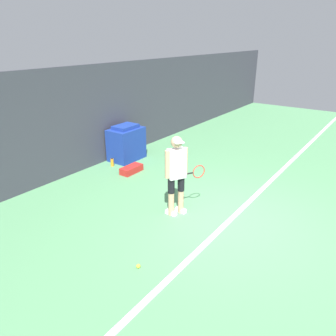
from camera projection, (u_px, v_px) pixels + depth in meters
The scene contains 8 objects.
ground_plane at pixel (230, 218), 6.54m from camera, with size 24.00×24.00×0.00m, color #518C5B.
back_wall at pixel (76, 121), 8.43m from camera, with size 24.00×0.10×2.72m.
court_baseline at pixel (231, 219), 6.52m from camera, with size 21.60×0.10×0.01m.
tennis_player at pixel (177, 172), 6.40m from camera, with size 0.80×0.49×1.64m.
tennis_ball at pixel (138, 266), 5.13m from camera, with size 0.07×0.07×0.07m.
covered_chair at pixel (126, 143), 9.53m from camera, with size 0.99×0.69×1.03m.
equipment_bag at pixel (131, 169), 8.72m from camera, with size 0.64×0.29×0.18m.
water_bottle at pixel (112, 162), 9.14m from camera, with size 0.09×0.09×0.24m.
Camera 1 is at (-5.34, -2.32, 3.38)m, focal length 35.00 mm.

